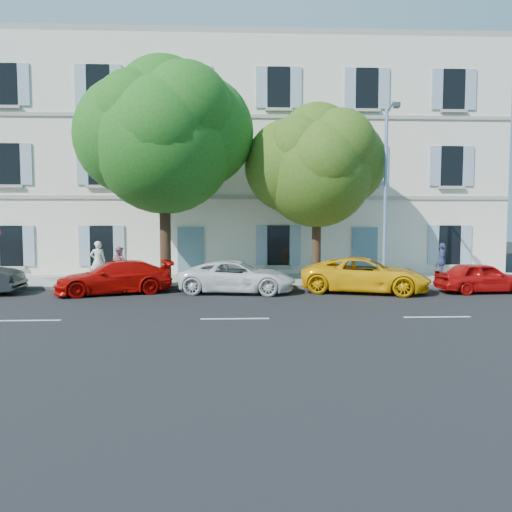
{
  "coord_description": "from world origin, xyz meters",
  "views": [
    {
      "loc": [
        -0.01,
        -18.37,
        2.89
      ],
      "look_at": [
        0.87,
        2.0,
        1.4
      ],
      "focal_mm": 35.0,
      "sensor_mm": 36.0,
      "label": 1
    }
  ],
  "objects_px": {
    "car_red_coupe": "(114,277)",
    "tree_left": "(164,143)",
    "car_red_hatchback": "(482,277)",
    "street_lamp": "(386,185)",
    "tree_right": "(317,172)",
    "car_yellow_supercar": "(365,275)",
    "pedestrian_c": "(442,261)",
    "pedestrian_a": "(98,261)",
    "car_white_coupe": "(237,277)",
    "pedestrian_b": "(120,264)"
  },
  "relations": [
    {
      "from": "car_white_coupe",
      "to": "pedestrian_c",
      "type": "relative_size",
      "value": 2.72
    },
    {
      "from": "street_lamp",
      "to": "pedestrian_c",
      "type": "xyz_separation_m",
      "value": [
        3.09,
        1.48,
        -3.36
      ]
    },
    {
      "from": "tree_left",
      "to": "pedestrian_c",
      "type": "height_order",
      "value": "tree_left"
    },
    {
      "from": "pedestrian_c",
      "to": "tree_left",
      "type": "bearing_deg",
      "value": 112.37
    },
    {
      "from": "tree_right",
      "to": "pedestrian_b",
      "type": "xyz_separation_m",
      "value": [
        -8.67,
        0.05,
        -4.05
      ]
    },
    {
      "from": "car_yellow_supercar",
      "to": "pedestrian_a",
      "type": "bearing_deg",
      "value": 92.86
    },
    {
      "from": "car_red_hatchback",
      "to": "street_lamp",
      "type": "bearing_deg",
      "value": 60.44
    },
    {
      "from": "car_red_coupe",
      "to": "street_lamp",
      "type": "bearing_deg",
      "value": 78.71
    },
    {
      "from": "tree_left",
      "to": "pedestrian_c",
      "type": "distance_m",
      "value": 13.45
    },
    {
      "from": "car_yellow_supercar",
      "to": "street_lamp",
      "type": "height_order",
      "value": "street_lamp"
    },
    {
      "from": "car_red_coupe",
      "to": "tree_right",
      "type": "bearing_deg",
      "value": 88.19
    },
    {
      "from": "car_red_hatchback",
      "to": "pedestrian_a",
      "type": "distance_m",
      "value": 16.17
    },
    {
      "from": "pedestrian_a",
      "to": "pedestrian_b",
      "type": "bearing_deg",
      "value": 142.54
    },
    {
      "from": "car_yellow_supercar",
      "to": "tree_left",
      "type": "distance_m",
      "value": 9.9
    },
    {
      "from": "car_yellow_supercar",
      "to": "pedestrian_c",
      "type": "bearing_deg",
      "value": -39.47
    },
    {
      "from": "tree_right",
      "to": "street_lamp",
      "type": "relative_size",
      "value": 1.02
    },
    {
      "from": "car_white_coupe",
      "to": "tree_left",
      "type": "relative_size",
      "value": 0.5
    },
    {
      "from": "car_red_coupe",
      "to": "pedestrian_b",
      "type": "relative_size",
      "value": 2.83
    },
    {
      "from": "pedestrian_c",
      "to": "car_white_coupe",
      "type": "bearing_deg",
      "value": 123.68
    },
    {
      "from": "car_red_hatchback",
      "to": "tree_right",
      "type": "relative_size",
      "value": 0.47
    },
    {
      "from": "car_yellow_supercar",
      "to": "tree_right",
      "type": "relative_size",
      "value": 0.66
    },
    {
      "from": "tree_left",
      "to": "tree_right",
      "type": "bearing_deg",
      "value": 6.06
    },
    {
      "from": "tree_right",
      "to": "street_lamp",
      "type": "bearing_deg",
      "value": -22.05
    },
    {
      "from": "tree_right",
      "to": "car_red_coupe",
      "type": "bearing_deg",
      "value": -163.97
    },
    {
      "from": "pedestrian_a",
      "to": "tree_right",
      "type": "bearing_deg",
      "value": 160.19
    },
    {
      "from": "car_red_coupe",
      "to": "pedestrian_a",
      "type": "distance_m",
      "value": 3.16
    },
    {
      "from": "car_red_coupe",
      "to": "car_red_hatchback",
      "type": "bearing_deg",
      "value": 70.74
    },
    {
      "from": "car_red_coupe",
      "to": "tree_left",
      "type": "height_order",
      "value": "tree_left"
    },
    {
      "from": "street_lamp",
      "to": "tree_left",
      "type": "bearing_deg",
      "value": 177.4
    },
    {
      "from": "tree_left",
      "to": "street_lamp",
      "type": "height_order",
      "value": "tree_left"
    },
    {
      "from": "car_red_hatchback",
      "to": "street_lamp",
      "type": "xyz_separation_m",
      "value": [
        -3.38,
        1.63,
        3.74
      ]
    },
    {
      "from": "pedestrian_b",
      "to": "pedestrian_a",
      "type": "bearing_deg",
      "value": 22.17
    },
    {
      "from": "car_red_coupe",
      "to": "car_white_coupe",
      "type": "bearing_deg",
      "value": 72.58
    },
    {
      "from": "pedestrian_b",
      "to": "car_yellow_supercar",
      "type": "bearing_deg",
      "value": -151.4
    },
    {
      "from": "car_white_coupe",
      "to": "pedestrian_a",
      "type": "bearing_deg",
      "value": 74.38
    },
    {
      "from": "car_red_coupe",
      "to": "tree_right",
      "type": "xyz_separation_m",
      "value": [
        8.32,
        2.39,
        4.34
      ]
    },
    {
      "from": "car_white_coupe",
      "to": "car_yellow_supercar",
      "type": "bearing_deg",
      "value": -82.5
    },
    {
      "from": "car_red_coupe",
      "to": "pedestrian_c",
      "type": "bearing_deg",
      "value": 83.15
    },
    {
      "from": "pedestrian_c",
      "to": "car_yellow_supercar",
      "type": "bearing_deg",
      "value": 140.82
    },
    {
      "from": "car_red_coupe",
      "to": "tree_right",
      "type": "relative_size",
      "value": 0.59
    },
    {
      "from": "car_red_hatchback",
      "to": "pedestrian_c",
      "type": "distance_m",
      "value": 3.15
    },
    {
      "from": "pedestrian_a",
      "to": "pedestrian_b",
      "type": "relative_size",
      "value": 1.14
    },
    {
      "from": "pedestrian_b",
      "to": "tree_left",
      "type": "bearing_deg",
      "value": -157.02
    },
    {
      "from": "car_red_hatchback",
      "to": "pedestrian_b",
      "type": "distance_m",
      "value": 15.08
    },
    {
      "from": "car_red_coupe",
      "to": "pedestrian_c",
      "type": "distance_m",
      "value": 14.44
    },
    {
      "from": "tree_left",
      "to": "street_lamp",
      "type": "relative_size",
      "value": 1.24
    },
    {
      "from": "car_white_coupe",
      "to": "tree_right",
      "type": "height_order",
      "value": "tree_right"
    },
    {
      "from": "car_white_coupe",
      "to": "pedestrian_b",
      "type": "relative_size",
      "value": 2.91
    },
    {
      "from": "tree_right",
      "to": "street_lamp",
      "type": "xyz_separation_m",
      "value": [
        2.76,
        -1.12,
        -0.63
      ]
    },
    {
      "from": "car_yellow_supercar",
      "to": "pedestrian_c",
      "type": "xyz_separation_m",
      "value": [
        4.28,
        2.82,
        0.3
      ]
    }
  ]
}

